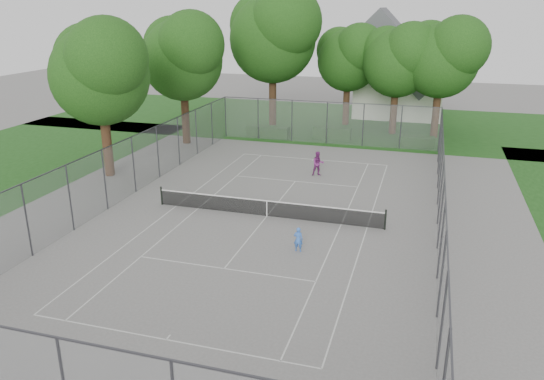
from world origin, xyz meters
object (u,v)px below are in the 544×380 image
(woman_player, at_px, (318,164))
(house, at_px, (400,74))
(tennis_net, at_px, (267,208))
(girl_player, at_px, (298,239))

(woman_player, bearing_deg, house, 56.51)
(tennis_net, relative_size, house, 1.19)
(house, relative_size, girl_player, 8.94)
(woman_player, bearing_deg, girl_player, -106.81)
(house, distance_m, girl_player, 34.93)
(tennis_net, xyz_separation_m, girl_player, (2.69, -3.74, 0.09))
(girl_player, bearing_deg, house, -94.38)
(house, xyz_separation_m, girl_player, (-2.17, -34.67, -3.73))
(tennis_net, bearing_deg, girl_player, -54.25)
(house, relative_size, woman_player, 6.44)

